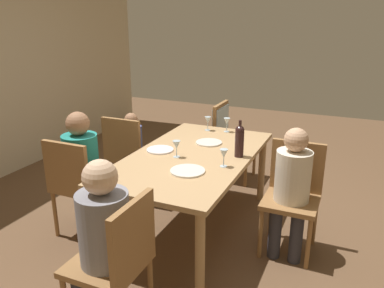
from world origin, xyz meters
The scene contains 19 objects.
ground_plane centered at (0.00, 0.00, 0.00)m, with size 10.00×10.00×0.00m, color brown.
dining_table centered at (0.00, 0.00, 0.66)m, with size 1.85×1.01×0.74m.
chair_left_end centered at (-1.30, -0.09, 0.53)m, with size 0.44×0.44×0.92m.
chair_near centered at (0.09, -0.88, 0.53)m, with size 0.44×0.44×0.92m.
chair_far_left centered at (-0.50, 0.88, 0.53)m, with size 0.44×0.44×0.92m.
chair_far_right centered at (0.33, 0.88, 0.53)m, with size 0.44×0.44×0.92m.
chair_right_end centered at (1.30, 0.12, 0.59)m, with size 0.44×0.46×0.92m.
person_woman_host centered at (-1.30, 0.03, 0.66)m, with size 0.31×0.36×1.15m.
person_man_bearded centered at (-0.03, -0.88, 0.63)m, with size 0.33×0.29×1.09m.
person_man_guest centered at (-0.39, 0.88, 0.66)m, with size 0.35×0.31×1.14m.
person_child_small centered at (0.44, 0.88, 0.56)m, with size 0.25×0.22×0.94m.
wine_bottle_tall_green centered at (0.13, -0.39, 0.89)m, with size 0.08×0.08×0.33m.
wine_glass_near_left centered at (-0.15, -0.35, 0.85)m, with size 0.07×0.07×0.15m.
wine_glass_centre centered at (0.79, -0.05, 0.85)m, with size 0.07×0.07×0.15m.
wine_glass_near_right centered at (0.76, 0.15, 0.85)m, with size 0.07×0.07×0.15m.
wine_glass_far centered at (-0.11, 0.10, 0.85)m, with size 0.07×0.07×0.15m.
dinner_plate_host centered at (-0.37, -0.12, 0.75)m, with size 0.28×0.28×0.01m, color silver.
dinner_plate_guest_left centered at (-0.01, 0.31, 0.75)m, with size 0.25×0.25×0.01m, color white.
dinner_plate_guest_right centered at (0.36, -0.02, 0.75)m, with size 0.25×0.25×0.01m, color silver.
Camera 1 is at (-2.96, -1.30, 1.93)m, focal length 36.50 mm.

